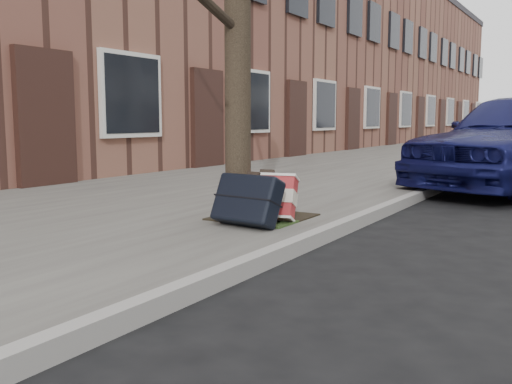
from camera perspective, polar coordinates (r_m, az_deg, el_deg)
The scene contains 6 objects.
ground at distance 3.81m, azimuth 17.92°, elevation -9.52°, with size 120.00×120.00×0.00m, color black.
near_sidewalk at distance 19.14m, azimuth 17.54°, elevation 3.85°, with size 5.00×70.00×0.12m, color slate.
house_near at distance 22.30m, azimuth 3.24°, elevation 13.46°, with size 6.80×40.00×7.00m, color brown.
dirt_patch at distance 5.61m, azimuth 0.68°, elevation -2.50°, with size 0.85×0.85×0.01m, color black.
suitcase_red at distance 5.38m, azimuth 0.82°, elevation -0.55°, with size 0.59×0.16×0.43m, color maroon.
suitcase_navy at distance 5.11m, azimuth -0.87°, elevation -0.76°, with size 0.63×0.20×0.45m, color black.
Camera 1 is at (0.81, -3.57, 1.08)m, focal length 40.00 mm.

